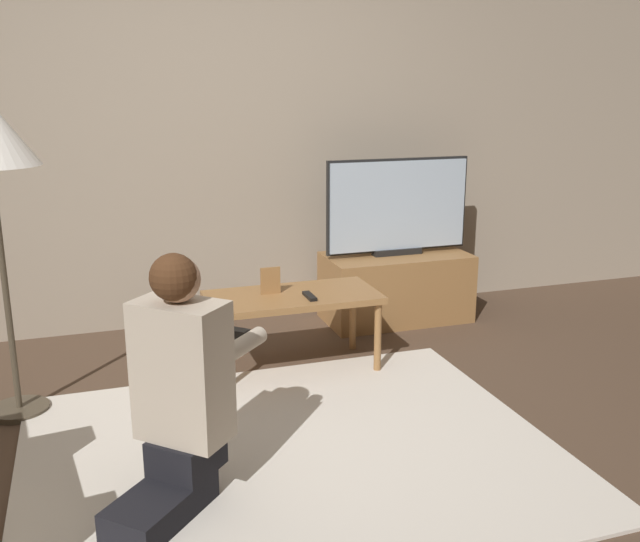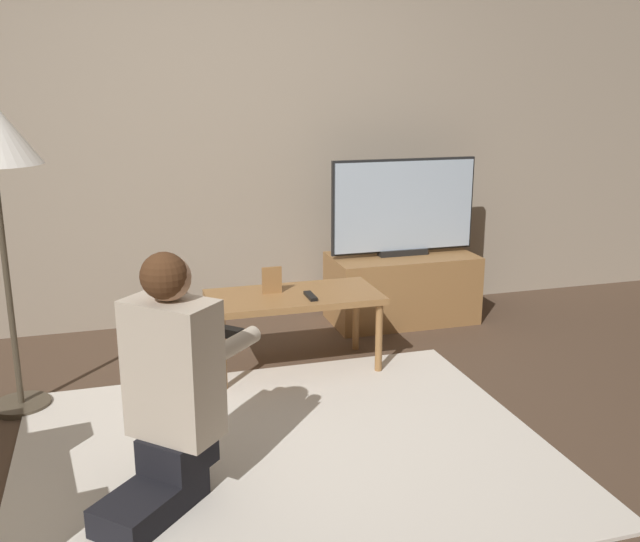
# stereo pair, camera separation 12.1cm
# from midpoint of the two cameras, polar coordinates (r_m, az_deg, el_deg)

# --- Properties ---
(ground_plane) EXTENTS (10.00, 10.00, 0.00)m
(ground_plane) POSITION_cam_midpoint_polar(r_m,az_deg,el_deg) (3.21, -1.63, -14.42)
(ground_plane) COLOR brown
(wall_back) EXTENTS (10.00, 0.06, 2.60)m
(wall_back) POSITION_cam_midpoint_polar(r_m,az_deg,el_deg) (4.70, -7.91, 11.49)
(wall_back) COLOR tan
(wall_back) RESTS_ON ground_plane
(rug) EXTENTS (2.28, 1.85, 0.02)m
(rug) POSITION_cam_midpoint_polar(r_m,az_deg,el_deg) (3.21, -1.63, -14.30)
(rug) COLOR silver
(rug) RESTS_ON ground_plane
(tv_stand) EXTENTS (0.96, 0.49, 0.45)m
(tv_stand) POSITION_cam_midpoint_polar(r_m,az_deg,el_deg) (4.83, 7.25, -1.34)
(tv_stand) COLOR olive
(tv_stand) RESTS_ON ground_plane
(tv) EXTENTS (0.98, 0.08, 0.64)m
(tv) POSITION_cam_midpoint_polar(r_m,az_deg,el_deg) (4.71, 7.46, 5.10)
(tv) COLOR black
(tv) RESTS_ON tv_stand
(coffee_table) EXTENTS (0.94, 0.46, 0.44)m
(coffee_table) POSITION_cam_midpoint_polar(r_m,az_deg,el_deg) (3.93, -1.21, -2.53)
(coffee_table) COLOR olive
(coffee_table) RESTS_ON ground_plane
(person_kneeling) EXTENTS (0.72, 0.74, 0.97)m
(person_kneeling) POSITION_cam_midpoint_polar(r_m,az_deg,el_deg) (2.74, -10.57, -8.89)
(person_kneeling) COLOR black
(person_kneeling) RESTS_ON rug
(picture_frame) EXTENTS (0.11, 0.01, 0.15)m
(picture_frame) POSITION_cam_midpoint_polar(r_m,az_deg,el_deg) (3.91, -2.99, -0.74)
(picture_frame) COLOR olive
(picture_frame) RESTS_ON coffee_table
(remote) EXTENTS (0.04, 0.15, 0.02)m
(remote) POSITION_cam_midpoint_polar(r_m,az_deg,el_deg) (3.85, 0.14, -2.02)
(remote) COLOR black
(remote) RESTS_ON coffee_table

